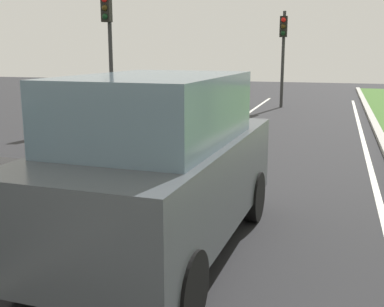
% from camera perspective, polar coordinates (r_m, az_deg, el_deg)
% --- Properties ---
extents(ground_plane, '(60.00, 60.00, 0.00)m').
position_cam_1_polar(ground_plane, '(10.89, 1.49, -1.43)').
color(ground_plane, '#262628').
extents(lane_line_center, '(0.12, 32.00, 0.01)m').
position_cam_1_polar(lane_line_center, '(11.09, -2.00, -1.17)').
color(lane_line_center, silver).
rests_on(lane_line_center, ground).
extents(lane_line_right_edge, '(0.12, 32.00, 0.01)m').
position_cam_1_polar(lane_line_right_edge, '(10.56, 20.72, -2.66)').
color(lane_line_right_edge, silver).
rests_on(lane_line_right_edge, ground).
extents(car_suv_ahead, '(2.11, 4.57, 2.28)m').
position_cam_1_polar(car_suv_ahead, '(5.98, -3.81, -1.37)').
color(car_suv_ahead, '#474C51').
rests_on(car_suv_ahead, ground).
extents(car_hatchback_far, '(1.75, 3.71, 1.78)m').
position_cam_1_polar(car_hatchback_far, '(11.50, -9.08, 3.63)').
color(car_hatchback_far, navy).
rests_on(car_hatchback_far, ground).
extents(traffic_light_overhead_left, '(0.32, 0.50, 4.76)m').
position_cam_1_polar(traffic_light_overhead_left, '(17.20, -9.92, 14.02)').
color(traffic_light_overhead_left, '#2D2D2D').
rests_on(traffic_light_overhead_left, ground).
extents(traffic_light_far_median, '(0.32, 0.50, 4.26)m').
position_cam_1_polar(traffic_light_far_median, '(22.21, 10.80, 12.84)').
color(traffic_light_far_median, '#2D2D2D').
rests_on(traffic_light_far_median, ground).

